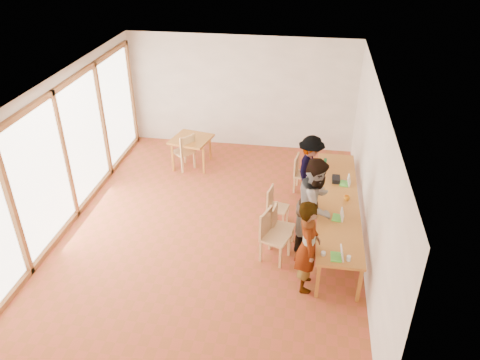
# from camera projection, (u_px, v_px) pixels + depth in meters

# --- Properties ---
(ground) EXTENTS (8.00, 8.00, 0.00)m
(ground) POSITION_uv_depth(u_px,v_px,m) (212.00, 228.00, 9.64)
(ground) COLOR #A64328
(ground) RESTS_ON ground
(wall_back) EXTENTS (6.00, 0.10, 3.00)m
(wall_back) POSITION_uv_depth(u_px,v_px,m) (241.00, 93.00, 12.30)
(wall_back) COLOR white
(wall_back) RESTS_ON ground
(wall_front) EXTENTS (6.00, 0.10, 3.00)m
(wall_front) POSITION_uv_depth(u_px,v_px,m) (137.00, 324.00, 5.47)
(wall_front) COLOR white
(wall_front) RESTS_ON ground
(wall_right) EXTENTS (0.10, 8.00, 3.00)m
(wall_right) POSITION_uv_depth(u_px,v_px,m) (371.00, 176.00, 8.49)
(wall_right) COLOR white
(wall_right) RESTS_ON ground
(window_wall) EXTENTS (0.10, 8.00, 3.00)m
(window_wall) POSITION_uv_depth(u_px,v_px,m) (64.00, 153.00, 9.28)
(window_wall) COLOR white
(window_wall) RESTS_ON ground
(ceiling) EXTENTS (6.00, 8.00, 0.04)m
(ceiling) POSITION_uv_depth(u_px,v_px,m) (206.00, 87.00, 8.12)
(ceiling) COLOR white
(ceiling) RESTS_ON wall_back
(communal_table) EXTENTS (0.80, 4.00, 0.75)m
(communal_table) POSITION_uv_depth(u_px,v_px,m) (338.00, 202.00, 9.20)
(communal_table) COLOR #B16D27
(communal_table) RESTS_ON ground
(side_table) EXTENTS (0.90, 0.90, 0.75)m
(side_table) POSITION_uv_depth(u_px,v_px,m) (191.00, 141.00, 11.67)
(side_table) COLOR #B16D27
(side_table) RESTS_ON ground
(chair_near) EXTENTS (0.59, 0.59, 0.53)m
(chair_near) POSITION_uv_depth(u_px,v_px,m) (270.00, 230.00, 8.55)
(chair_near) COLOR #E1BC70
(chair_near) RESTS_ON ground
(chair_mid) EXTENTS (0.46, 0.46, 0.46)m
(chair_mid) POSITION_uv_depth(u_px,v_px,m) (278.00, 222.00, 8.91)
(chair_mid) COLOR #E1BC70
(chair_mid) RESTS_ON ground
(chair_far) EXTENTS (0.46, 0.46, 0.44)m
(chair_far) POSITION_uv_depth(u_px,v_px,m) (274.00, 202.00, 9.54)
(chair_far) COLOR #E1BC70
(chair_far) RESTS_ON ground
(chair_empty) EXTENTS (0.47, 0.47, 0.47)m
(chair_empty) POSITION_uv_depth(u_px,v_px,m) (300.00, 170.00, 10.68)
(chair_empty) COLOR #E1BC70
(chair_empty) RESTS_ON ground
(chair_spare) EXTENTS (0.62, 0.62, 0.51)m
(chair_spare) POSITION_uv_depth(u_px,v_px,m) (185.00, 148.00, 11.51)
(chair_spare) COLOR #E1BC70
(chair_spare) RESTS_ON ground
(person_near) EXTENTS (0.46, 0.66, 1.73)m
(person_near) POSITION_uv_depth(u_px,v_px,m) (308.00, 246.00, 7.75)
(person_near) COLOR gray
(person_near) RESTS_ON ground
(person_mid) EXTENTS (1.00, 1.12, 1.89)m
(person_mid) POSITION_uv_depth(u_px,v_px,m) (316.00, 205.00, 8.68)
(person_mid) COLOR gray
(person_mid) RESTS_ON ground
(person_far) EXTENTS (0.81, 1.11, 1.55)m
(person_far) POSITION_uv_depth(u_px,v_px,m) (310.00, 169.00, 10.22)
(person_far) COLOR gray
(person_far) RESTS_ON ground
(laptop_near) EXTENTS (0.22, 0.25, 0.21)m
(laptop_near) POSITION_uv_depth(u_px,v_px,m) (339.00, 255.00, 7.64)
(laptop_near) COLOR #55CC3E
(laptop_near) RESTS_ON communal_table
(laptop_mid) EXTENTS (0.24, 0.26, 0.20)m
(laptop_mid) POSITION_uv_depth(u_px,v_px,m) (340.00, 216.00, 8.60)
(laptop_mid) COLOR #55CC3E
(laptop_mid) RESTS_ON communal_table
(laptop_far) EXTENTS (0.25, 0.27, 0.20)m
(laptop_far) POSITION_uv_depth(u_px,v_px,m) (347.00, 182.00, 9.67)
(laptop_far) COLOR #55CC3E
(laptop_far) RESTS_ON communal_table
(yellow_mug) EXTENTS (0.16, 0.16, 0.09)m
(yellow_mug) POSITION_uv_depth(u_px,v_px,m) (347.00, 198.00, 9.15)
(yellow_mug) COLOR orange
(yellow_mug) RESTS_ON communal_table
(green_bottle) EXTENTS (0.07, 0.07, 0.28)m
(green_bottle) POSITION_uv_depth(u_px,v_px,m) (325.00, 164.00, 10.15)
(green_bottle) COLOR #176238
(green_bottle) RESTS_ON communal_table
(clear_glass) EXTENTS (0.07, 0.07, 0.09)m
(clear_glass) POSITION_uv_depth(u_px,v_px,m) (349.00, 258.00, 7.58)
(clear_glass) COLOR silver
(clear_glass) RESTS_ON communal_table
(condiment_cup) EXTENTS (0.08, 0.08, 0.06)m
(condiment_cup) POSITION_uv_depth(u_px,v_px,m) (323.00, 254.00, 7.71)
(condiment_cup) COLOR white
(condiment_cup) RESTS_ON communal_table
(pink_phone) EXTENTS (0.05, 0.10, 0.01)m
(pink_phone) POSITION_uv_depth(u_px,v_px,m) (345.00, 181.00, 9.80)
(pink_phone) COLOR #DA3D6E
(pink_phone) RESTS_ON communal_table
(black_pouch) EXTENTS (0.16, 0.26, 0.09)m
(black_pouch) POSITION_uv_depth(u_px,v_px,m) (336.00, 179.00, 9.79)
(black_pouch) COLOR black
(black_pouch) RESTS_ON communal_table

